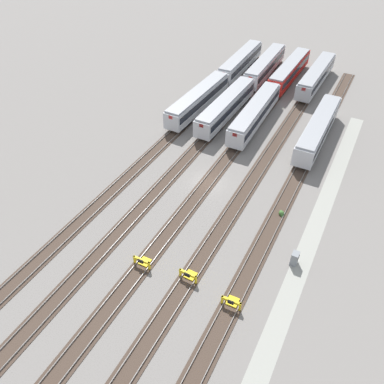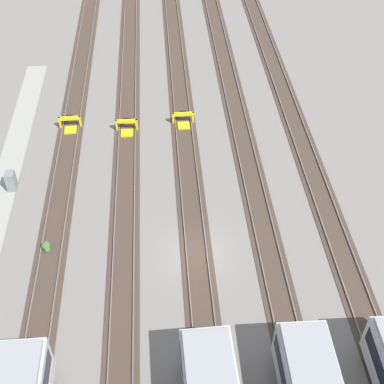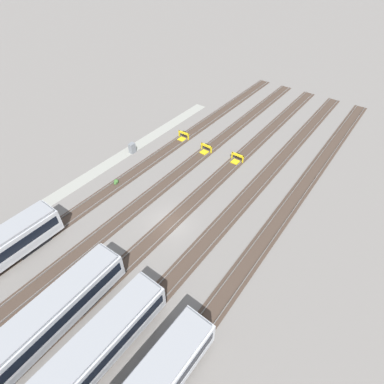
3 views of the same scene
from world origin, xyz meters
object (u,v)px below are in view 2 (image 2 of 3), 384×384
Objects in this scene: bumper_stop_nearest_track at (70,124)px; bumper_stop_near_inner_track at (127,127)px; bumper_stop_middle_track at (183,120)px; electrical_cabinet at (11,181)px; weed_clump at (46,246)px.

bumper_stop_nearest_track is 1.00× the size of bumper_stop_near_inner_track.
bumper_stop_middle_track is at bearing 89.59° from bumper_stop_nearest_track.
weed_clump is at bearing 27.68° from electrical_cabinet.
bumper_stop_nearest_track and bumper_stop_middle_track have the same top height.
bumper_stop_middle_track is at bearing 143.29° from weed_clump.
bumper_stop_nearest_track is 2.18× the size of weed_clump.
bumper_stop_nearest_track is at bearing -90.41° from bumper_stop_middle_track.
bumper_stop_near_inner_track reaches higher than weed_clump.
electrical_cabinet reaches higher than bumper_stop_middle_track.
bumper_stop_nearest_track reaches higher than weed_clump.
electrical_cabinet is 7.41m from weed_clump.
bumper_stop_near_inner_track is at bearing 157.85° from weed_clump.
weed_clump is at bearing -22.15° from bumper_stop_near_inner_track.
bumper_stop_near_inner_track and bumper_stop_middle_track have the same top height.
bumper_stop_nearest_track is at bearing -99.21° from bumper_stop_near_inner_track.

